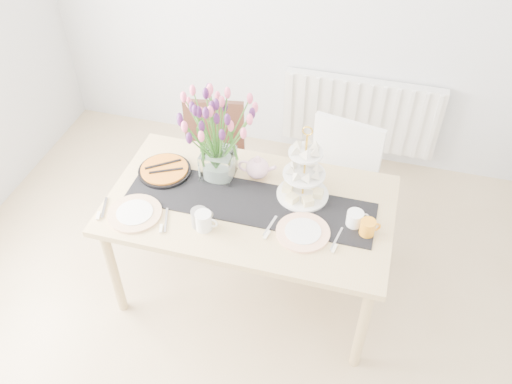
% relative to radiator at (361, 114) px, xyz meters
% --- Properties ---
extents(room_shell, '(4.50, 4.50, 4.50)m').
position_rel_radiator_xyz_m(room_shell, '(-0.50, -2.19, 0.85)').
color(room_shell, tan).
rests_on(room_shell, ground).
extents(radiator, '(1.20, 0.08, 0.60)m').
position_rel_radiator_xyz_m(radiator, '(0.00, 0.00, 0.00)').
color(radiator, white).
rests_on(radiator, room_shell).
extents(dining_table, '(1.60, 0.90, 0.75)m').
position_rel_radiator_xyz_m(dining_table, '(-0.47, -1.47, 0.22)').
color(dining_table, tan).
rests_on(dining_table, ground).
extents(chair_brown, '(0.48, 0.48, 0.84)m').
position_rel_radiator_xyz_m(chair_brown, '(-0.93, -0.80, 0.04)').
color(chair_brown, '#3A1C15').
rests_on(chair_brown, ground).
extents(chair_white, '(0.53, 0.53, 0.92)m').
position_rel_radiator_xyz_m(chair_white, '(-0.04, -0.90, 0.09)').
color(chair_white, white).
rests_on(chair_white, ground).
extents(table_runner, '(1.40, 0.35, 0.01)m').
position_rel_radiator_xyz_m(table_runner, '(-0.47, -1.47, 0.30)').
color(table_runner, black).
rests_on(table_runner, dining_table).
extents(tulip_vase, '(0.66, 0.66, 0.57)m').
position_rel_radiator_xyz_m(tulip_vase, '(-0.71, -1.30, 0.66)').
color(tulip_vase, silver).
rests_on(tulip_vase, dining_table).
extents(cake_stand, '(0.29, 0.29, 0.43)m').
position_rel_radiator_xyz_m(cake_stand, '(-0.20, -1.34, 0.42)').
color(cake_stand, gold).
rests_on(cake_stand, dining_table).
extents(teapot, '(0.22, 0.18, 0.14)m').
position_rel_radiator_xyz_m(teapot, '(-0.49, -1.25, 0.37)').
color(teapot, white).
rests_on(teapot, dining_table).
extents(cream_jug, '(0.12, 0.12, 0.09)m').
position_rel_radiator_xyz_m(cream_jug, '(0.11, -1.49, 0.35)').
color(cream_jug, white).
rests_on(cream_jug, dining_table).
extents(tart_tin, '(0.31, 0.31, 0.04)m').
position_rel_radiator_xyz_m(tart_tin, '(-1.03, -1.36, 0.32)').
color(tart_tin, black).
rests_on(tart_tin, dining_table).
extents(mug_grey, '(0.12, 0.12, 0.11)m').
position_rel_radiator_xyz_m(mug_grey, '(-0.68, -1.71, 0.35)').
color(mug_grey, slate).
rests_on(mug_grey, dining_table).
extents(mug_white, '(0.09, 0.09, 0.11)m').
position_rel_radiator_xyz_m(mug_white, '(-0.66, -1.72, 0.35)').
color(mug_white, white).
rests_on(mug_white, dining_table).
extents(mug_orange, '(0.11, 0.11, 0.10)m').
position_rel_radiator_xyz_m(mug_orange, '(0.19, -1.54, 0.35)').
color(mug_orange, orange).
rests_on(mug_orange, dining_table).
extents(plate_left, '(0.37, 0.37, 0.02)m').
position_rel_radiator_xyz_m(plate_left, '(-1.06, -1.73, 0.31)').
color(plate_left, silver).
rests_on(plate_left, dining_table).
extents(plate_right, '(0.34, 0.34, 0.01)m').
position_rel_radiator_xyz_m(plate_right, '(-0.14, -1.62, 0.31)').
color(plate_right, white).
rests_on(plate_right, dining_table).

